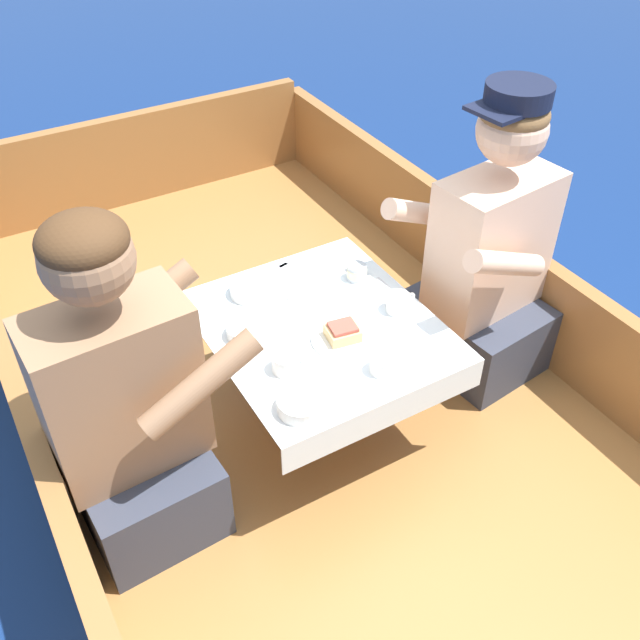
{
  "coord_description": "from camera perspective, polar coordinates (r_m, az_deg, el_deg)",
  "views": [
    {
      "loc": [
        -0.85,
        -1.39,
        2.1
      ],
      "look_at": [
        0.0,
        0.07,
        0.71
      ],
      "focal_mm": 40.0,
      "sensor_mm": 36.0,
      "label": 1
    }
  ],
  "objects": [
    {
      "name": "gunwale_starboard",
      "position": [
        2.75,
        16.76,
        1.34
      ],
      "size": [
        0.06,
        3.68,
        0.38
      ],
      "primitive_type": "cube",
      "color": "#936033",
      "rests_on": "boat_deck"
    },
    {
      "name": "coffee_cup_center",
      "position": [
        2.25,
        6.29,
        1.4
      ],
      "size": [
        0.1,
        0.08,
        0.06
      ],
      "color": "white",
      "rests_on": "cockpit_table"
    },
    {
      "name": "utensil_knife_port",
      "position": [
        2.34,
        5.77,
        2.3
      ],
      "size": [
        0.01,
        0.17,
        0.0
      ],
      "rotation": [
        0.0,
        0.0,
        1.57
      ],
      "color": "silver",
      "rests_on": "cockpit_table"
    },
    {
      "name": "bowl_center_far",
      "position": [
        2.32,
        -5.62,
        2.53
      ],
      "size": [
        0.13,
        0.13,
        0.04
      ],
      "color": "white",
      "rests_on": "cockpit_table"
    },
    {
      "name": "sandwich",
      "position": [
        2.13,
        1.83,
        -0.96
      ],
      "size": [
        0.11,
        0.1,
        0.05
      ],
      "rotation": [
        0.0,
        0.0,
        -0.16
      ],
      "color": "tan",
      "rests_on": "plate_sandwich"
    },
    {
      "name": "utensil_spoon_center",
      "position": [
        2.27,
        -5.68,
        0.94
      ],
      "size": [
        0.06,
        0.17,
        0.01
      ],
      "rotation": [
        0.0,
        0.0,
        1.31
      ],
      "color": "silver",
      "rests_on": "cockpit_table"
    },
    {
      "name": "coffee_cup_starboard",
      "position": [
        2.03,
        -2.74,
        -3.38
      ],
      "size": [
        0.11,
        0.08,
        0.06
      ],
      "color": "white",
      "rests_on": "cockpit_table"
    },
    {
      "name": "person_starboard",
      "position": [
        2.48,
        13.22,
        4.52
      ],
      "size": [
        0.56,
        0.49,
        1.05
      ],
      "rotation": [
        0.0,
        0.0,
        3.25
      ],
      "color": "#333847",
      "rests_on": "boat_deck"
    },
    {
      "name": "plate_bread",
      "position": [
        2.35,
        -0.92,
        2.73
      ],
      "size": [
        0.19,
        0.19,
        0.01
      ],
      "color": "white",
      "rests_on": "cockpit_table"
    },
    {
      "name": "plate_sandwich",
      "position": [
        2.15,
        1.82,
        -1.52
      ],
      "size": [
        0.19,
        0.19,
        0.01
      ],
      "color": "white",
      "rests_on": "cockpit_table"
    },
    {
      "name": "boat_deck",
      "position": [
        2.55,
        0.83,
        -10.77
      ],
      "size": [
        1.81,
        3.68,
        0.29
      ],
      "primitive_type": "cube",
      "color": "#9E6B38",
      "rests_on": "ground_plane"
    },
    {
      "name": "bowl_port_near",
      "position": [
        2.16,
        -5.88,
        -0.79
      ],
      "size": [
        0.12,
        0.12,
        0.04
      ],
      "color": "white",
      "rests_on": "cockpit_table"
    },
    {
      "name": "person_port",
      "position": [
        1.97,
        -15.12,
        -7.14
      ],
      "size": [
        0.54,
        0.46,
        1.02
      ],
      "rotation": [
        0.0,
        0.0,
        0.05
      ],
      "color": "#333847",
      "rests_on": "boat_deck"
    },
    {
      "name": "utensil_fork_starboard",
      "position": [
        2.43,
        -3.85,
        3.91
      ],
      "size": [
        0.17,
        0.05,
        0.0
      ],
      "rotation": [
        0.0,
        0.0,
        0.21
      ],
      "color": "silver",
      "rests_on": "cockpit_table"
    },
    {
      "name": "coffee_cup_port",
      "position": [
        2.04,
        5.04,
        -3.5
      ],
      "size": [
        0.1,
        0.07,
        0.05
      ],
      "color": "white",
      "rests_on": "cockpit_table"
    },
    {
      "name": "gunwale_port",
      "position": [
        2.13,
        -20.27,
        -13.5
      ],
      "size": [
        0.06,
        3.68,
        0.38
      ],
      "primitive_type": "cube",
      "color": "#936033",
      "rests_on": "boat_deck"
    },
    {
      "name": "tin_can",
      "position": [
        2.38,
        2.97,
        3.85
      ],
      "size": [
        0.07,
        0.07,
        0.05
      ],
      "color": "silver",
      "rests_on": "cockpit_table"
    },
    {
      "name": "utensil_spoon_port",
      "position": [
        2.2,
        -2.73,
        -0.46
      ],
      "size": [
        0.17,
        0.06,
        0.01
      ],
      "rotation": [
        0.0,
        0.0,
        2.89
      ],
      "color": "silver",
      "rests_on": "cockpit_table"
    },
    {
      "name": "ground_plane",
      "position": [
        2.66,
        0.8,
        -12.76
      ],
      "size": [
        60.0,
        60.0,
        0.0
      ],
      "primitive_type": "plane",
      "color": "navy"
    },
    {
      "name": "bowl_starboard_near",
      "position": [
        1.93,
        -1.53,
        -6.72
      ],
      "size": [
        0.13,
        0.13,
        0.04
      ],
      "color": "white",
      "rests_on": "cockpit_table"
    },
    {
      "name": "cockpit_table",
      "position": [
        2.23,
        0.0,
        -1.22
      ],
      "size": [
        0.67,
        0.76,
        0.4
      ],
      "color": "#B2B2B7",
      "rests_on": "boat_deck"
    },
    {
      "name": "bow_coaming",
      "position": [
        3.67,
        -14.17,
        12.57
      ],
      "size": [
        1.69,
        0.06,
        0.44
      ],
      "primitive_type": "cube",
      "color": "#936033",
      "rests_on": "boat_deck"
    }
  ]
}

